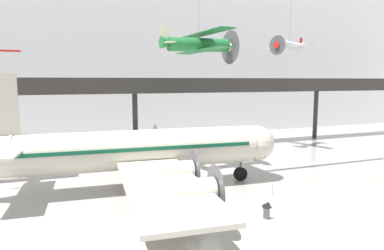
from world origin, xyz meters
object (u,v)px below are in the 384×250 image
suspended_plane_silver_racer (290,45)px  stanchion_barrier (272,192)px  airliner_silver_main (134,150)px  info_sign_pedestal (266,212)px  suspended_plane_green_biplane (199,44)px

suspended_plane_silver_racer → stanchion_barrier: bearing=33.2°
stanchion_barrier → airliner_silver_main: bearing=151.7°
info_sign_pedestal → airliner_silver_main: bearing=97.0°
suspended_plane_silver_racer → airliner_silver_main: bearing=6.6°
airliner_silver_main → suspended_plane_green_biplane: suspended_plane_green_biplane is taller
suspended_plane_silver_racer → info_sign_pedestal: suspended_plane_silver_racer is taller
suspended_plane_green_biplane → suspended_plane_silver_racer: 17.54m
airliner_silver_main → suspended_plane_silver_racer: size_ratio=3.05×
suspended_plane_green_biplane → info_sign_pedestal: (-0.22, -13.18, -12.65)m
suspended_plane_green_biplane → suspended_plane_silver_racer: size_ratio=1.15×
suspended_plane_green_biplane → suspended_plane_silver_racer: (16.03, 7.03, 1.16)m
suspended_plane_silver_racer → info_sign_pedestal: (-16.25, -20.21, -13.82)m
info_sign_pedestal → stanchion_barrier: bearing=21.2°
airliner_silver_main → suspended_plane_green_biplane: bearing=30.6°
airliner_silver_main → suspended_plane_silver_racer: bearing=28.8°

